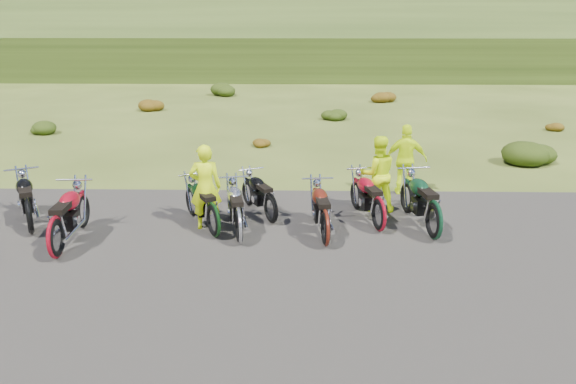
{
  "coord_description": "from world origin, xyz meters",
  "views": [
    {
      "loc": [
        1.05,
        -10.21,
        4.54
      ],
      "look_at": [
        0.8,
        1.16,
        0.89
      ],
      "focal_mm": 35.0,
      "sensor_mm": 36.0,
      "label": 1
    }
  ],
  "objects_px": {
    "motorcycle_0": "(32,235)",
    "motorcycle_3": "(239,244)",
    "motorcycle_7": "(432,240)",
    "person_middle": "(205,188)"
  },
  "relations": [
    {
      "from": "motorcycle_7",
      "to": "person_middle",
      "type": "relative_size",
      "value": 1.25
    },
    {
      "from": "motorcycle_3",
      "to": "motorcycle_7",
      "type": "relative_size",
      "value": 0.9
    },
    {
      "from": "motorcycle_7",
      "to": "motorcycle_3",
      "type": "bearing_deg",
      "value": 84.56
    },
    {
      "from": "motorcycle_3",
      "to": "person_middle",
      "type": "distance_m",
      "value": 1.48
    },
    {
      "from": "motorcycle_7",
      "to": "person_middle",
      "type": "bearing_deg",
      "value": 74.14
    },
    {
      "from": "motorcycle_0",
      "to": "person_middle",
      "type": "bearing_deg",
      "value": -111.59
    },
    {
      "from": "person_middle",
      "to": "motorcycle_0",
      "type": "bearing_deg",
      "value": 0.25
    },
    {
      "from": "motorcycle_0",
      "to": "motorcycle_3",
      "type": "height_order",
      "value": "motorcycle_0"
    },
    {
      "from": "motorcycle_0",
      "to": "person_middle",
      "type": "height_order",
      "value": "person_middle"
    },
    {
      "from": "motorcycle_0",
      "to": "motorcycle_7",
      "type": "distance_m",
      "value": 8.51
    }
  ]
}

